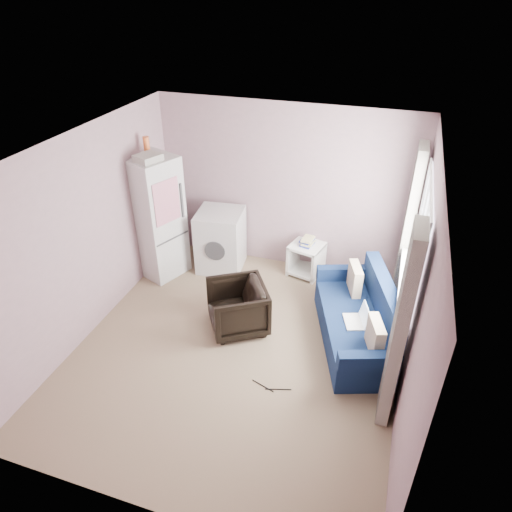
% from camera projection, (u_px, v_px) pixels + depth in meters
% --- Properties ---
extents(room, '(3.84, 4.24, 2.54)m').
position_uv_depth(room, '(237.00, 263.00, 4.95)').
color(room, '#8A735A').
rests_on(room, ground).
extents(armchair, '(0.92, 0.93, 0.71)m').
position_uv_depth(armchair, '(237.00, 305.00, 5.77)').
color(armchair, black).
rests_on(armchair, ground).
extents(fridge, '(0.82, 0.81, 2.08)m').
position_uv_depth(fridge, '(156.00, 217.00, 6.61)').
color(fridge, '#BCBCBC').
rests_on(fridge, ground).
extents(washing_machine, '(0.74, 0.74, 0.94)m').
position_uv_depth(washing_machine, '(221.00, 239.00, 6.94)').
color(washing_machine, '#BCBCBC').
rests_on(washing_machine, ground).
extents(side_table, '(0.55, 0.55, 0.62)m').
position_uv_depth(side_table, '(306.00, 257.00, 6.87)').
color(side_table, white).
rests_on(side_table, ground).
extents(sofa, '(1.34, 1.94, 0.80)m').
position_uv_depth(sofa, '(362.00, 323.00, 5.59)').
color(sofa, navy).
rests_on(sofa, ground).
extents(window_dressing, '(0.17, 2.62, 2.18)m').
position_uv_depth(window_dressing, '(405.00, 269.00, 5.13)').
color(window_dressing, white).
rests_on(window_dressing, ground).
extents(floor_cables, '(0.46, 0.11, 0.01)m').
position_uv_depth(floor_cables, '(271.00, 387.00, 5.08)').
color(floor_cables, black).
rests_on(floor_cables, ground).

